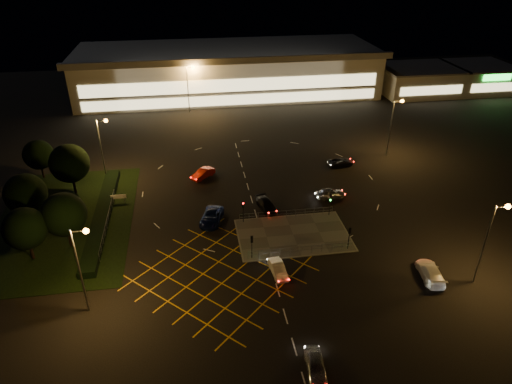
{
  "coord_description": "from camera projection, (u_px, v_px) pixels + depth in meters",
  "views": [
    {
      "loc": [
        -10.23,
        -49.51,
        33.9
      ],
      "look_at": [
        -1.55,
        6.58,
        2.0
      ],
      "focal_mm": 32.0,
      "sensor_mm": 36.0,
      "label": 1
    }
  ],
  "objects": [
    {
      "name": "streetlight_ne",
      "position": [
        394.0,
        119.0,
        77.9
      ],
      "size": [
        1.78,
        0.56,
        10.03
      ],
      "color": "slate",
      "rests_on": "ground"
    },
    {
      "name": "streetlight_nw",
      "position": [
        103.0,
        141.0,
        69.78
      ],
      "size": [
        1.78,
        0.56,
        10.03
      ],
      "color": "slate",
      "rests_on": "ground"
    },
    {
      "name": "signal_ne",
      "position": [
        330.0,
        201.0,
        62.25
      ],
      "size": [
        0.28,
        0.3,
        3.15
      ],
      "color": "black",
      "rests_on": "pedestrian_island"
    },
    {
      "name": "car_east_grey",
      "position": [
        341.0,
        162.0,
        76.93
      ],
      "size": [
        4.7,
        2.68,
        1.24
      ],
      "primitive_type": "imported",
      "rotation": [
        0.0,
        0.0,
        1.72
      ],
      "color": "black",
      "rests_on": "ground"
    },
    {
      "name": "car_queue_white",
      "position": [
        278.0,
        269.0,
        52.13
      ],
      "size": [
        1.84,
        4.15,
        1.32
      ],
      "primitive_type": "imported",
      "rotation": [
        0.0,
        0.0,
        0.11
      ],
      "color": "silver",
      "rests_on": "ground"
    },
    {
      "name": "grass_verge",
      "position": [
        65.0,
        221.0,
        62.05
      ],
      "size": [
        18.0,
        30.0,
        0.08
      ],
      "primitive_type": "cube",
      "color": "black",
      "rests_on": "ground"
    },
    {
      "name": "tree_e",
      "position": [
        64.0,
        214.0,
        54.89
      ],
      "size": [
        5.4,
        5.4,
        7.35
      ],
      "color": "black",
      "rests_on": "ground"
    },
    {
      "name": "tree_d",
      "position": [
        38.0,
        155.0,
        71.36
      ],
      "size": [
        4.68,
        4.68,
        6.37
      ],
      "color": "black",
      "rests_on": "ground"
    },
    {
      "name": "car_right_silver",
      "position": [
        330.0,
        193.0,
        67.34
      ],
      "size": [
        4.45,
        1.95,
        1.49
      ],
      "primitive_type": "imported",
      "rotation": [
        0.0,
        0.0,
        1.61
      ],
      "color": "#A6A7AD",
      "rests_on": "ground"
    },
    {
      "name": "streetlight_far_right",
      "position": [
        365.0,
        73.0,
        104.54
      ],
      "size": [
        1.78,
        0.56,
        10.03
      ],
      "color": "slate",
      "rests_on": "ground"
    },
    {
      "name": "tree_a",
      "position": [
        25.0,
        229.0,
        52.78
      ],
      "size": [
        5.04,
        5.04,
        6.86
      ],
      "color": "black",
      "rests_on": "ground"
    },
    {
      "name": "supermarket",
      "position": [
        228.0,
        70.0,
        111.4
      ],
      "size": [
        72.0,
        26.5,
        10.5
      ],
      "color": "beige",
      "rests_on": "ground"
    },
    {
      "name": "signal_se",
      "position": [
        349.0,
        234.0,
        55.37
      ],
      "size": [
        0.28,
        0.3,
        3.15
      ],
      "rotation": [
        0.0,
        0.0,
        3.14
      ],
      "color": "black",
      "rests_on": "pedestrian_island"
    },
    {
      "name": "streetlight_far_left",
      "position": [
        190.0,
        83.0,
        97.49
      ],
      "size": [
        1.78,
        0.56,
        10.03
      ],
      "color": "slate",
      "rests_on": "ground"
    },
    {
      "name": "retail_unit_b",
      "position": [
        478.0,
        77.0,
        113.79
      ],
      "size": [
        14.8,
        14.8,
        6.35
      ],
      "color": "beige",
      "rests_on": "ground"
    },
    {
      "name": "car_far_dkgrey",
      "position": [
        267.0,
        205.0,
        64.57
      ],
      "size": [
        2.88,
        4.93,
        1.34
      ],
      "primitive_type": "imported",
      "rotation": [
        0.0,
        0.0,
        0.23
      ],
      "color": "black",
      "rests_on": "ground"
    },
    {
      "name": "car_approach_white",
      "position": [
        430.0,
        272.0,
        51.49
      ],
      "size": [
        2.88,
        5.54,
        1.54
      ],
      "primitive_type": "imported",
      "rotation": [
        0.0,
        0.0,
        3.0
      ],
      "color": "silver",
      "rests_on": "ground"
    },
    {
      "name": "tree_b",
      "position": [
        26.0,
        194.0,
        59.26
      ],
      "size": [
        5.4,
        5.4,
        7.35
      ],
      "color": "black",
      "rests_on": "ground"
    },
    {
      "name": "car_circ_red",
      "position": [
        203.0,
        174.0,
        72.98
      ],
      "size": [
        4.21,
        4.09,
        1.43
      ],
      "primitive_type": "imported",
      "rotation": [
        0.0,
        0.0,
        5.47
      ],
      "color": "#9F170B",
      "rests_on": "ground"
    },
    {
      "name": "signal_sw",
      "position": [
        252.0,
        242.0,
        53.77
      ],
      "size": [
        0.28,
        0.3,
        3.15
      ],
      "rotation": [
        0.0,
        0.0,
        3.14
      ],
      "color": "black",
      "rests_on": "pedestrian_island"
    },
    {
      "name": "car_near_silver",
      "position": [
        316.0,
        365.0,
        40.42
      ],
      "size": [
        2.06,
        4.27,
        1.41
      ],
      "primitive_type": "imported",
      "rotation": [
        0.0,
        0.0,
        6.18
      ],
      "color": "silver",
      "rests_on": "ground"
    },
    {
      "name": "ground",
      "position": [
        275.0,
        228.0,
        60.63
      ],
      "size": [
        180.0,
        180.0,
        0.0
      ],
      "primitive_type": "plane",
      "color": "black",
      "rests_on": "ground"
    },
    {
      "name": "streetlight_se",
      "position": [
        492.0,
        233.0,
        48.07
      ],
      "size": [
        1.78,
        0.56,
        10.03
      ],
      "color": "slate",
      "rests_on": "ground"
    },
    {
      "name": "pedestrian_island",
      "position": [
        293.0,
        235.0,
        59.14
      ],
      "size": [
        14.0,
        9.0,
        0.12
      ],
      "primitive_type": "cube",
      "color": "#4C4944",
      "rests_on": "ground"
    },
    {
      "name": "hedge",
      "position": [
        102.0,
        215.0,
        62.49
      ],
      "size": [
        2.0,
        26.0,
        1.0
      ],
      "primitive_type": "cube",
      "color": "black",
      "rests_on": "ground"
    },
    {
      "name": "signal_nw",
      "position": [
        243.0,
        208.0,
        60.65
      ],
      "size": [
        0.28,
        0.3,
        3.15
      ],
      "color": "black",
      "rests_on": "pedestrian_island"
    },
    {
      "name": "car_left_blue",
      "position": [
        212.0,
        217.0,
        61.58
      ],
      "size": [
        4.03,
        6.0,
        1.53
      ],
      "primitive_type": "imported",
      "rotation": [
        0.0,
        0.0,
        5.99
      ],
      "color": "#0C184B",
      "rests_on": "ground"
    },
    {
      "name": "streetlight_sw",
      "position": [
        82.0,
        259.0,
        44.2
      ],
      "size": [
        1.78,
        0.56,
        10.03
      ],
      "color": "slate",
      "rests_on": "ground"
    },
    {
      "name": "tree_c",
      "position": [
        69.0,
        163.0,
        66.53
      ],
      "size": [
        5.76,
        5.76,
        7.84
      ],
      "color": "black",
      "rests_on": "ground"
    },
    {
      "name": "retail_unit_a",
      "position": [
        418.0,
        80.0,
        111.68
      ],
      "size": [
        18.8,
        14.8,
        6.35
      ],
      "color": "beige",
      "rests_on": "ground"
    }
  ]
}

